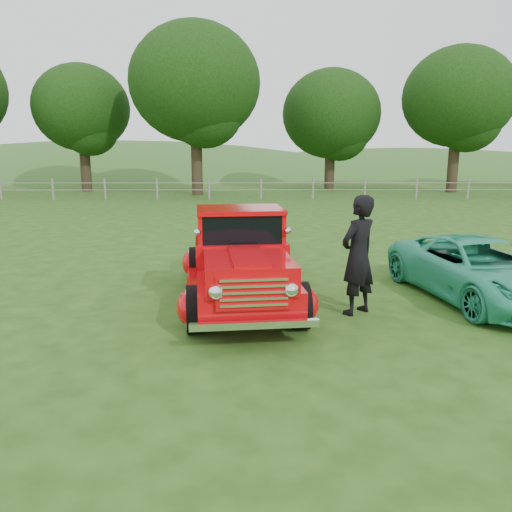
{
  "coord_description": "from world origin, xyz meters",
  "views": [
    {
      "loc": [
        -0.5,
        -6.94,
        2.78
      ],
      "look_at": [
        -0.44,
        1.2,
        1.05
      ],
      "focal_mm": 35.0,
      "sensor_mm": 36.0,
      "label": 1
    }
  ],
  "objects_px": {
    "teal_sedan": "(480,270)",
    "red_pickup": "(240,261)",
    "tree_near_east": "(331,114)",
    "man": "(358,255)",
    "tree_mid_west": "(82,108)",
    "tree_near_west": "(195,83)",
    "tree_mid_east": "(458,97)"
  },
  "relations": [
    {
      "from": "teal_sedan",
      "to": "red_pickup",
      "type": "bearing_deg",
      "value": 171.1
    },
    {
      "from": "tree_near_east",
      "to": "red_pickup",
      "type": "distance_m",
      "value": 27.96
    },
    {
      "from": "teal_sedan",
      "to": "man",
      "type": "relative_size",
      "value": 2.04
    },
    {
      "from": "tree_mid_west",
      "to": "tree_near_west",
      "type": "bearing_deg",
      "value": -20.56
    },
    {
      "from": "tree_near_east",
      "to": "red_pickup",
      "type": "height_order",
      "value": "tree_near_east"
    },
    {
      "from": "tree_near_west",
      "to": "red_pickup",
      "type": "distance_m",
      "value": 24.0
    },
    {
      "from": "tree_mid_west",
      "to": "tree_near_east",
      "type": "distance_m",
      "value": 17.03
    },
    {
      "from": "man",
      "to": "tree_near_east",
      "type": "bearing_deg",
      "value": -137.48
    },
    {
      "from": "tree_near_east",
      "to": "teal_sedan",
      "type": "xyz_separation_m",
      "value": [
        -1.23,
        -26.86,
        -4.66
      ]
    },
    {
      "from": "red_pickup",
      "to": "teal_sedan",
      "type": "relative_size",
      "value": 1.22
    },
    {
      "from": "tree_mid_west",
      "to": "tree_near_west",
      "type": "relative_size",
      "value": 0.81
    },
    {
      "from": "tree_near_west",
      "to": "man",
      "type": "relative_size",
      "value": 5.06
    },
    {
      "from": "tree_near_west",
      "to": "tree_mid_east",
      "type": "relative_size",
      "value": 1.1
    },
    {
      "from": "red_pickup",
      "to": "teal_sedan",
      "type": "xyz_separation_m",
      "value": [
        4.51,
        0.15,
        -0.21
      ]
    },
    {
      "from": "tree_mid_west",
      "to": "tree_near_west",
      "type": "xyz_separation_m",
      "value": [
        8.0,
        -3.0,
        1.25
      ]
    },
    {
      "from": "tree_near_west",
      "to": "teal_sedan",
      "type": "xyz_separation_m",
      "value": [
        7.77,
        -22.86,
        -6.21
      ]
    },
    {
      "from": "tree_near_west",
      "to": "teal_sedan",
      "type": "distance_m",
      "value": 24.93
    },
    {
      "from": "tree_mid_east",
      "to": "man",
      "type": "xyz_separation_m",
      "value": [
        -11.71,
        -25.66,
        -5.15
      ]
    },
    {
      "from": "man",
      "to": "tree_near_west",
      "type": "bearing_deg",
      "value": -117.23
    },
    {
      "from": "tree_near_west",
      "to": "tree_near_east",
      "type": "relative_size",
      "value": 1.25
    },
    {
      "from": "man",
      "to": "red_pickup",
      "type": "bearing_deg",
      "value": -57.66
    },
    {
      "from": "red_pickup",
      "to": "man",
      "type": "bearing_deg",
      "value": -24.05
    },
    {
      "from": "tree_mid_east",
      "to": "teal_sedan",
      "type": "relative_size",
      "value": 2.25
    },
    {
      "from": "tree_near_west",
      "to": "tree_near_east",
      "type": "distance_m",
      "value": 9.97
    },
    {
      "from": "tree_near_west",
      "to": "tree_mid_east",
      "type": "height_order",
      "value": "tree_near_west"
    },
    {
      "from": "tree_near_east",
      "to": "tree_mid_east",
      "type": "distance_m",
      "value": 8.3
    },
    {
      "from": "tree_mid_west",
      "to": "tree_near_east",
      "type": "xyz_separation_m",
      "value": [
        17.0,
        1.0,
        -0.3
      ]
    },
    {
      "from": "tree_mid_west",
      "to": "teal_sedan",
      "type": "xyz_separation_m",
      "value": [
        15.77,
        -25.86,
        -4.97
      ]
    },
    {
      "from": "man",
      "to": "tree_mid_west",
      "type": "bearing_deg",
      "value": -103.34
    },
    {
      "from": "red_pickup",
      "to": "man",
      "type": "distance_m",
      "value": 2.15
    },
    {
      "from": "teal_sedan",
      "to": "tree_mid_east",
      "type": "bearing_deg",
      "value": 58.86
    },
    {
      "from": "tree_mid_east",
      "to": "teal_sedan",
      "type": "distance_m",
      "value": 27.1
    }
  ]
}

